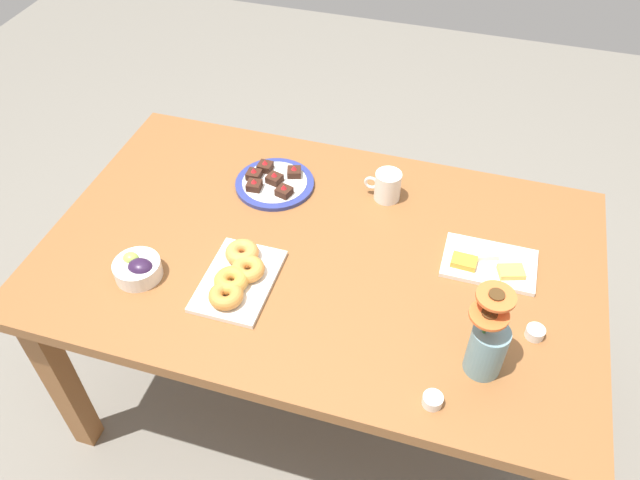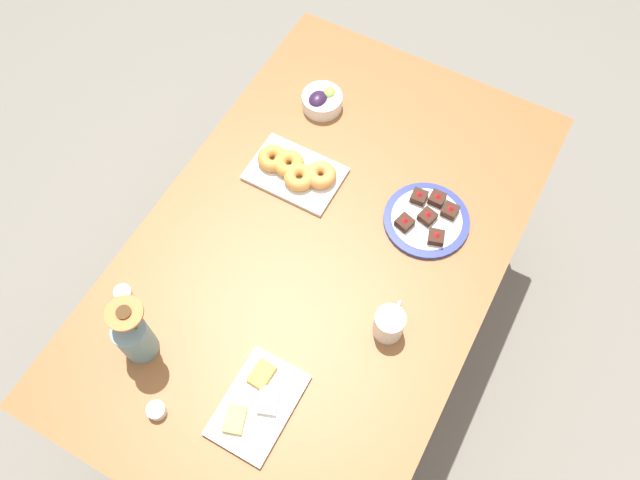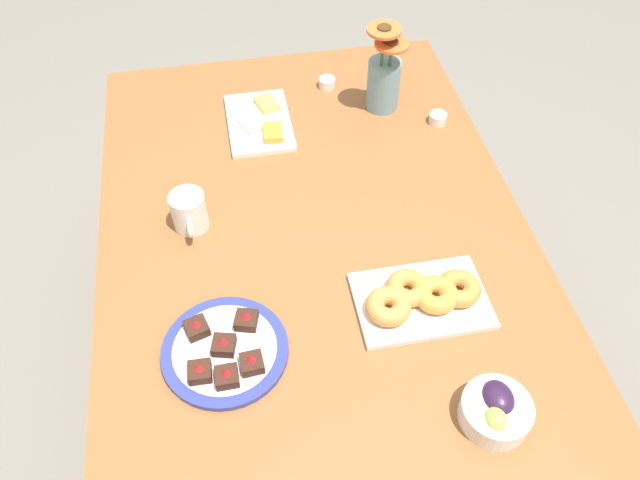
{
  "view_description": "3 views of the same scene",
  "coord_description": "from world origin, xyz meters",
  "px_view_note": "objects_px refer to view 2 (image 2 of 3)",
  "views": [
    {
      "loc": [
        -0.36,
        1.21,
        2.04
      ],
      "look_at": [
        0.0,
        0.0,
        0.78
      ],
      "focal_mm": 35.0,
      "sensor_mm": 36.0,
      "label": 1
    },
    {
      "loc": [
        -0.71,
        -0.39,
        2.35
      ],
      "look_at": [
        0.0,
        0.0,
        0.78
      ],
      "focal_mm": 35.0,
      "sensor_mm": 36.0,
      "label": 2
    },
    {
      "loc": [
        0.89,
        -0.17,
        1.84
      ],
      "look_at": [
        0.0,
        0.0,
        0.78
      ],
      "focal_mm": 35.0,
      "sensor_mm": 36.0,
      "label": 3
    }
  ],
  "objects_px": {
    "dining_table": "(320,259)",
    "coffee_mug": "(389,324)",
    "croissant_platter": "(296,170)",
    "jam_cup_honey": "(123,293)",
    "jam_cup_berry": "(156,410)",
    "flower_vase": "(134,336)",
    "cheese_platter": "(257,403)",
    "dessert_plate": "(427,219)",
    "grape_bowl": "(322,100)"
  },
  "relations": [
    {
      "from": "grape_bowl",
      "to": "flower_vase",
      "type": "height_order",
      "value": "flower_vase"
    },
    {
      "from": "cheese_platter",
      "to": "flower_vase",
      "type": "xyz_separation_m",
      "value": [
        -0.02,
        0.35,
        0.08
      ]
    },
    {
      "from": "dining_table",
      "to": "croissant_platter",
      "type": "xyz_separation_m",
      "value": [
        0.18,
        0.18,
        0.11
      ]
    },
    {
      "from": "croissant_platter",
      "to": "dessert_plate",
      "type": "bearing_deg",
      "value": -83.85
    },
    {
      "from": "croissant_platter",
      "to": "flower_vase",
      "type": "height_order",
      "value": "flower_vase"
    },
    {
      "from": "jam_cup_berry",
      "to": "flower_vase",
      "type": "relative_size",
      "value": 0.19
    },
    {
      "from": "croissant_platter",
      "to": "dining_table",
      "type": "bearing_deg",
      "value": -134.47
    },
    {
      "from": "dessert_plate",
      "to": "flower_vase",
      "type": "distance_m",
      "value": 0.88
    },
    {
      "from": "jam_cup_berry",
      "to": "croissant_platter",
      "type": "bearing_deg",
      "value": 3.48
    },
    {
      "from": "coffee_mug",
      "to": "jam_cup_honey",
      "type": "bearing_deg",
      "value": 110.87
    },
    {
      "from": "croissant_platter",
      "to": "jam_cup_honey",
      "type": "relative_size",
      "value": 5.83
    },
    {
      "from": "coffee_mug",
      "to": "cheese_platter",
      "type": "height_order",
      "value": "coffee_mug"
    },
    {
      "from": "dining_table",
      "to": "cheese_platter",
      "type": "xyz_separation_m",
      "value": [
        -0.47,
        -0.08,
        0.1
      ]
    },
    {
      "from": "cheese_platter",
      "to": "dessert_plate",
      "type": "xyz_separation_m",
      "value": [
        0.7,
        -0.16,
        0.0
      ]
    },
    {
      "from": "jam_cup_berry",
      "to": "cheese_platter",
      "type": "bearing_deg",
      "value": -56.94
    },
    {
      "from": "flower_vase",
      "to": "cheese_platter",
      "type": "bearing_deg",
      "value": -86.98
    },
    {
      "from": "grape_bowl",
      "to": "flower_vase",
      "type": "bearing_deg",
      "value": 178.32
    },
    {
      "from": "dining_table",
      "to": "coffee_mug",
      "type": "relative_size",
      "value": 13.68
    },
    {
      "from": "coffee_mug",
      "to": "grape_bowl",
      "type": "bearing_deg",
      "value": 41.75
    },
    {
      "from": "grape_bowl",
      "to": "flower_vase",
      "type": "distance_m",
      "value": 0.95
    },
    {
      "from": "croissant_platter",
      "to": "coffee_mug",
      "type": "bearing_deg",
      "value": -124.02
    },
    {
      "from": "jam_cup_berry",
      "to": "coffee_mug",
      "type": "bearing_deg",
      "value": -41.09
    },
    {
      "from": "croissant_platter",
      "to": "jam_cup_honey",
      "type": "distance_m",
      "value": 0.62
    },
    {
      "from": "croissant_platter",
      "to": "jam_cup_berry",
      "type": "relative_size",
      "value": 5.83
    },
    {
      "from": "grape_bowl",
      "to": "croissant_platter",
      "type": "height_order",
      "value": "grape_bowl"
    },
    {
      "from": "croissant_platter",
      "to": "dessert_plate",
      "type": "xyz_separation_m",
      "value": [
        0.05,
        -0.42,
        -0.01
      ]
    },
    {
      "from": "grape_bowl",
      "to": "dessert_plate",
      "type": "xyz_separation_m",
      "value": [
        -0.23,
        -0.48,
        -0.02
      ]
    },
    {
      "from": "dining_table",
      "to": "coffee_mug",
      "type": "bearing_deg",
      "value": -115.4
    },
    {
      "from": "croissant_platter",
      "to": "jam_cup_honey",
      "type": "height_order",
      "value": "croissant_platter"
    },
    {
      "from": "croissant_platter",
      "to": "flower_vase",
      "type": "bearing_deg",
      "value": 172.75
    },
    {
      "from": "cheese_platter",
      "to": "croissant_platter",
      "type": "relative_size",
      "value": 0.93
    },
    {
      "from": "jam_cup_honey",
      "to": "dessert_plate",
      "type": "relative_size",
      "value": 0.19
    },
    {
      "from": "dining_table",
      "to": "croissant_platter",
      "type": "bearing_deg",
      "value": 45.53
    },
    {
      "from": "jam_cup_berry",
      "to": "dessert_plate",
      "type": "bearing_deg",
      "value": -23.85
    },
    {
      "from": "dining_table",
      "to": "coffee_mug",
      "type": "xyz_separation_m",
      "value": [
        -0.13,
        -0.28,
        0.13
      ]
    },
    {
      "from": "cheese_platter",
      "to": "croissant_platter",
      "type": "xyz_separation_m",
      "value": [
        0.65,
        0.26,
        0.01
      ]
    },
    {
      "from": "jam_cup_honey",
      "to": "cheese_platter",
      "type": "bearing_deg",
      "value": -99.26
    },
    {
      "from": "cheese_platter",
      "to": "jam_cup_honey",
      "type": "distance_m",
      "value": 0.49
    },
    {
      "from": "jam_cup_honey",
      "to": "jam_cup_berry",
      "type": "relative_size",
      "value": 1.0
    },
    {
      "from": "cheese_platter",
      "to": "dessert_plate",
      "type": "bearing_deg",
      "value": -12.66
    },
    {
      "from": "coffee_mug",
      "to": "croissant_platter",
      "type": "distance_m",
      "value": 0.56
    },
    {
      "from": "coffee_mug",
      "to": "croissant_platter",
      "type": "bearing_deg",
      "value": 55.98
    },
    {
      "from": "croissant_platter",
      "to": "jam_cup_honey",
      "type": "xyz_separation_m",
      "value": [
        -0.58,
        0.22,
        -0.01
      ]
    },
    {
      "from": "jam_cup_honey",
      "to": "jam_cup_berry",
      "type": "height_order",
      "value": "same"
    },
    {
      "from": "cheese_platter",
      "to": "jam_cup_honey",
      "type": "height_order",
      "value": "cheese_platter"
    },
    {
      "from": "dessert_plate",
      "to": "coffee_mug",
      "type": "bearing_deg",
      "value": -172.56
    },
    {
      "from": "grape_bowl",
      "to": "jam_cup_berry",
      "type": "xyz_separation_m",
      "value": [
        -1.07,
        -0.11,
        -0.01
      ]
    },
    {
      "from": "coffee_mug",
      "to": "dessert_plate",
      "type": "xyz_separation_m",
      "value": [
        0.36,
        0.05,
        -0.04
      ]
    },
    {
      "from": "jam_cup_berry",
      "to": "flower_vase",
      "type": "xyz_separation_m",
      "value": [
        0.12,
        0.13,
        0.08
      ]
    },
    {
      "from": "grape_bowl",
      "to": "jam_cup_berry",
      "type": "height_order",
      "value": "grape_bowl"
    }
  ]
}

